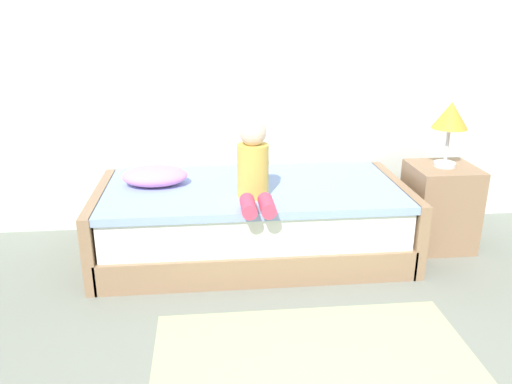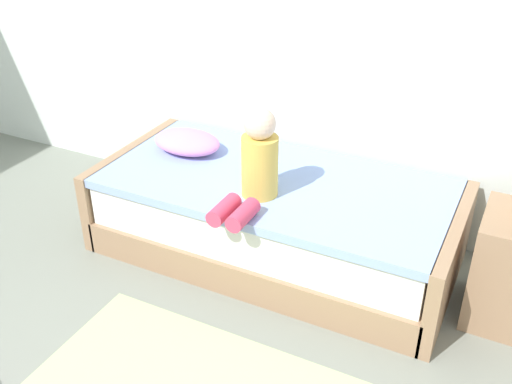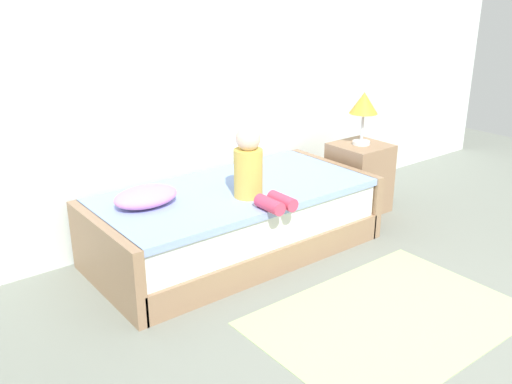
{
  "view_description": "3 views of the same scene",
  "coord_description": "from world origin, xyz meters",
  "views": [
    {
      "loc": [
        -0.52,
        -1.29,
        1.63
      ],
      "look_at": [
        -0.22,
        1.75,
        0.55
      ],
      "focal_mm": 36.12,
      "sensor_mm": 36.0,
      "label": 1
    },
    {
      "loc": [
        1.02,
        -0.73,
        2.13
      ],
      "look_at": [
        -0.22,
        1.75,
        0.55
      ],
      "focal_mm": 41.74,
      "sensor_mm": 36.0,
      "label": 2
    },
    {
      "loc": [
        -2.43,
        -1.09,
        1.89
      ],
      "look_at": [
        -0.22,
        1.75,
        0.55
      ],
      "focal_mm": 39.23,
      "sensor_mm": 36.0,
      "label": 3
    }
  ],
  "objects": [
    {
      "name": "bed",
      "position": [
        -0.22,
        2.0,
        0.25
      ],
      "size": [
        2.11,
        1.0,
        0.5
      ],
      "color": "#997556",
      "rests_on": "ground"
    },
    {
      "name": "table_lamp",
      "position": [
        1.13,
        2.01,
        0.94
      ],
      "size": [
        0.24,
        0.24,
        0.45
      ],
      "color": "silver",
      "rests_on": "nightstand"
    },
    {
      "name": "area_rug",
      "position": [
        -0.02,
        0.7,
        0.0
      ],
      "size": [
        1.6,
        1.1,
        0.01
      ],
      "primitive_type": "cube",
      "color": "#B2D189",
      "rests_on": "ground"
    },
    {
      "name": "child_figure",
      "position": [
        -0.24,
        1.77,
        0.7
      ],
      "size": [
        0.2,
        0.51,
        0.5
      ],
      "color": "gold",
      "rests_on": "bed"
    },
    {
      "name": "wall_rear",
      "position": [
        0.0,
        2.6,
        1.45
      ],
      "size": [
        7.2,
        0.1,
        2.9
      ],
      "primitive_type": "cube",
      "color": "silver",
      "rests_on": "ground"
    },
    {
      "name": "pillow",
      "position": [
        -0.88,
        2.1,
        0.56
      ],
      "size": [
        0.44,
        0.3,
        0.13
      ],
      "primitive_type": "ellipsoid",
      "color": "#EA8CC6",
      "rests_on": "bed"
    },
    {
      "name": "nightstand",
      "position": [
        1.13,
        2.01,
        0.3
      ],
      "size": [
        0.44,
        0.44,
        0.6
      ],
      "primitive_type": "cube",
      "color": "#997556",
      "rests_on": "ground"
    }
  ]
}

